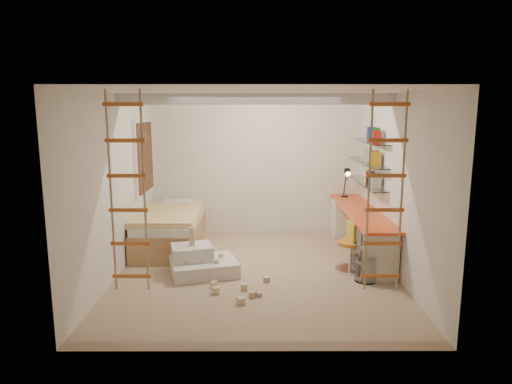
{
  "coord_description": "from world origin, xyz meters",
  "views": [
    {
      "loc": [
        -0.02,
        -6.44,
        2.39
      ],
      "look_at": [
        0.0,
        0.3,
        1.15
      ],
      "focal_mm": 32.0,
      "sensor_mm": 36.0,
      "label": 1
    }
  ],
  "objects_px": {
    "desk": "(359,230)",
    "swivel_chair": "(350,253)",
    "bed": "(171,229)",
    "play_platform": "(201,263)"
  },
  "relations": [
    {
      "from": "desk",
      "to": "swivel_chair",
      "type": "xyz_separation_m",
      "value": [
        -0.32,
        -0.83,
        -0.13
      ]
    },
    {
      "from": "desk",
      "to": "bed",
      "type": "xyz_separation_m",
      "value": [
        -3.2,
        0.36,
        -0.07
      ]
    },
    {
      "from": "desk",
      "to": "play_platform",
      "type": "distance_m",
      "value": 2.7
    },
    {
      "from": "desk",
      "to": "swivel_chair",
      "type": "height_order",
      "value": "desk"
    },
    {
      "from": "desk",
      "to": "swivel_chair",
      "type": "bearing_deg",
      "value": -110.92
    },
    {
      "from": "bed",
      "to": "play_platform",
      "type": "distance_m",
      "value": 1.46
    },
    {
      "from": "swivel_chair",
      "to": "bed",
      "type": "bearing_deg",
      "value": 157.5
    },
    {
      "from": "bed",
      "to": "play_platform",
      "type": "height_order",
      "value": "bed"
    },
    {
      "from": "bed",
      "to": "swivel_chair",
      "type": "bearing_deg",
      "value": -22.5
    },
    {
      "from": "bed",
      "to": "swivel_chair",
      "type": "relative_size",
      "value": 2.7
    }
  ]
}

